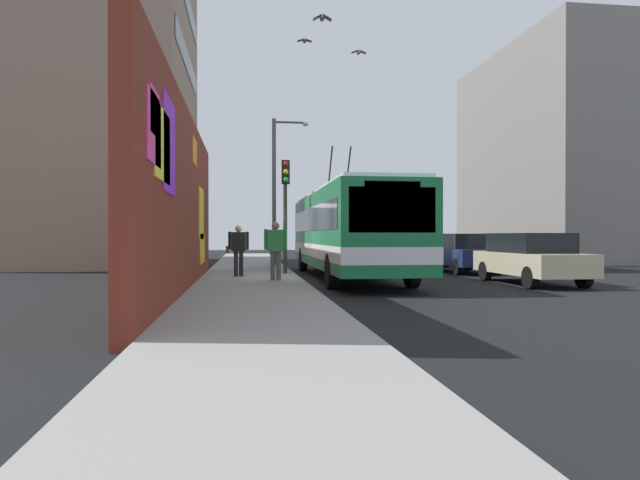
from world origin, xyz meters
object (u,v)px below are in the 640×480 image
pedestrian_at_curb (276,245)px  street_lamp (278,181)px  parked_car_champagne (530,257)px  parked_car_navy (463,252)px  traffic_light (285,197)px  city_bus (347,229)px  parked_car_white (419,249)px  pedestrian_midblock (238,246)px

pedestrian_at_curb → street_lamp: 9.17m
parked_car_champagne → street_lamp: bearing=37.7°
parked_car_navy → traffic_light: size_ratio=1.05×
pedestrian_at_curb → traffic_light: (2.89, -0.51, 1.68)m
pedestrian_at_curb → street_lamp: bearing=-3.9°
city_bus → parked_car_white: (8.02, -5.20, -0.88)m
city_bus → parked_car_champagne: (-3.11, -5.20, -0.88)m
parked_car_navy → parked_car_champagne: bearing=-180.0°
city_bus → parked_car_champagne: 6.12m
city_bus → street_lamp: bearing=18.2°
parked_car_white → parked_car_navy: bearing=180.0°
parked_car_navy → traffic_light: (-1.81, 7.35, 2.05)m
pedestrian_at_curb → street_lamp: street_lamp is taller
pedestrian_at_curb → traffic_light: traffic_light is taller
parked_car_champagne → pedestrian_at_curb: bearing=85.0°
city_bus → parked_car_white: city_bus is taller
parked_car_navy → traffic_light: 7.84m
pedestrian_at_curb → pedestrian_midblock: bearing=33.9°
pedestrian_midblock → traffic_light: (1.19, -1.65, 1.73)m
parked_car_white → pedestrian_at_curb: 13.07m
pedestrian_midblock → street_lamp: (7.01, -1.73, 2.85)m
parked_car_champagne → pedestrian_at_curb: pedestrian_at_curb is taller
parked_car_white → traffic_light: (-7.55, 7.35, 2.04)m
city_bus → pedestrian_midblock: 3.91m
parked_car_champagne → traffic_light: bearing=64.1°
parked_car_white → street_lamp: street_lamp is taller
parked_car_navy → parked_car_white: bearing=-0.0°
parked_car_champagne → street_lamp: 12.29m
traffic_light → city_bus: bearing=-102.3°
parked_car_white → traffic_light: 10.73m
city_bus → street_lamp: 7.00m
pedestrian_at_curb → street_lamp: (8.71, -0.59, 2.79)m
parked_car_white → pedestrian_midblock: pedestrian_midblock is taller
pedestrian_midblock → traffic_light: size_ratio=0.42×
parked_car_champagne → pedestrian_at_curb: 7.90m
parked_car_champagne → parked_car_white: bearing=0.0°
city_bus → pedestrian_at_curb: city_bus is taller
parked_car_white → traffic_light: traffic_light is taller
traffic_light → pedestrian_midblock: bearing=125.7°
city_bus → parked_car_white: 9.60m
parked_car_champagne → pedestrian_midblock: (2.39, 9.00, 0.31)m
parked_car_champagne → parked_car_navy: 5.39m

